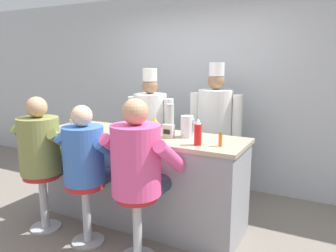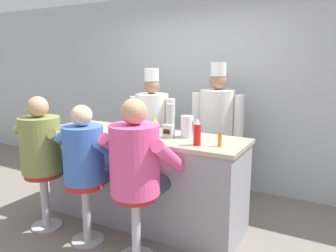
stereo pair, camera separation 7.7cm
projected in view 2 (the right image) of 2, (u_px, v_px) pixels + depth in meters
ground_plane at (125, 233)px, 3.42m from camera, size 20.00×20.00×0.00m
wall_back at (198, 91)px, 4.71m from camera, size 10.00×0.06×2.70m
diner_counter at (143, 178)px, 3.62m from camera, size 2.27×0.69×1.00m
ketchup_bottle_red at (197, 133)px, 3.00m from camera, size 0.07×0.07×0.25m
mustard_bottle_yellow at (155, 129)px, 3.22m from camera, size 0.07×0.07×0.23m
hot_sauce_bottle_orange at (220, 140)px, 2.97m from camera, size 0.04×0.04×0.13m
water_pitcher_clear at (187, 127)px, 3.33m from camera, size 0.15×0.13×0.22m
breakfast_plate at (138, 132)px, 3.53m from camera, size 0.22×0.22×0.04m
cereal_bowl at (84, 128)px, 3.69m from camera, size 0.16×0.16×0.05m
coffee_mug_tan at (76, 123)px, 3.86m from camera, size 0.13×0.09×0.09m
cup_stack_steel at (171, 118)px, 3.59m from camera, size 0.09×0.09×0.31m
napkin_dispenser_chrome at (168, 131)px, 3.31m from camera, size 0.12×0.07×0.13m
diner_seated_olive at (44, 149)px, 3.42m from camera, size 0.63×0.62×1.42m
diner_seated_blue at (86, 159)px, 3.15m from camera, size 0.59×0.58×1.37m
diner_seated_pink at (137, 164)px, 2.86m from camera, size 0.66×0.65×1.47m
cook_in_whites_near at (152, 127)px, 4.25m from camera, size 0.66×0.42×1.68m
cook_in_whites_far at (217, 126)px, 4.14m from camera, size 0.69×0.44×1.75m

